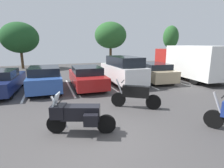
{
  "coord_description": "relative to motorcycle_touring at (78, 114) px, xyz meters",
  "views": [
    {
      "loc": [
        -1.21,
        -5.02,
        2.9
      ],
      "look_at": [
        1.46,
        2.49,
        1.09
      ],
      "focal_mm": 28.63,
      "sensor_mm": 36.0,
      "label": 1
    }
  ],
  "objects": [
    {
      "name": "ground",
      "position": [
        0.44,
        -0.47,
        -0.7
      ],
      "size": [
        44.0,
        44.0,
        0.1
      ],
      "primitive_type": "cube",
      "color": "#423F3F"
    },
    {
      "name": "motorcycle_touring",
      "position": [
        0.0,
        0.0,
        0.0
      ],
      "size": [
        2.18,
        1.22,
        1.37
      ],
      "color": "black",
      "rests_on": "ground"
    },
    {
      "name": "motorcycle_second",
      "position": [
        2.84,
        1.51,
        -0.03
      ],
      "size": [
        1.97,
        1.36,
        1.33
      ],
      "color": "black",
      "rests_on": "ground"
    },
    {
      "name": "parking_stripes",
      "position": [
        -0.88,
        6.5,
        -0.65
      ],
      "size": [
        18.82,
        5.13,
        0.01
      ],
      "color": "silver",
      "rests_on": "ground"
    },
    {
      "name": "car_navy",
      "position": [
        -3.51,
        6.58,
        0.04
      ],
      "size": [
        2.16,
        4.85,
        1.4
      ],
      "color": "navy",
      "rests_on": "ground"
    },
    {
      "name": "car_blue",
      "position": [
        -1.07,
        6.43,
        0.1
      ],
      "size": [
        1.97,
        4.54,
        1.51
      ],
      "color": "#2D519E",
      "rests_on": "ground"
    },
    {
      "name": "car_red",
      "position": [
        1.59,
        6.3,
        0.05
      ],
      "size": [
        1.99,
        4.79,
        1.42
      ],
      "color": "maroon",
      "rests_on": "ground"
    },
    {
      "name": "car_white",
      "position": [
        4.28,
        6.35,
        0.36
      ],
      "size": [
        2.03,
        4.59,
        2.02
      ],
      "color": "white",
      "rests_on": "ground"
    },
    {
      "name": "car_tan",
      "position": [
        6.94,
        6.56,
        0.07
      ],
      "size": [
        2.25,
        4.62,
        1.44
      ],
      "color": "tan",
      "rests_on": "ground"
    },
    {
      "name": "box_truck",
      "position": [
        10.23,
        6.34,
        0.84
      ],
      "size": [
        2.75,
        7.03,
        2.74
      ],
      "color": "#A51E19",
      "rests_on": "ground"
    },
    {
      "name": "tree_far_right",
      "position": [
        -3.7,
        18.0,
        2.92
      ],
      "size": [
        4.2,
        4.2,
        5.32
      ],
      "color": "#4C3823",
      "rests_on": "ground"
    },
    {
      "name": "tree_far_left",
      "position": [
        8.11,
        20.18,
        3.45
      ],
      "size": [
        4.66,
        4.66,
        6.02
      ],
      "color": "#4C3823",
      "rests_on": "ground"
    },
    {
      "name": "tree_right",
      "position": [
        18.66,
        20.06,
        3.32
      ],
      "size": [
        2.52,
        2.52,
        5.83
      ],
      "color": "#4C3823",
      "rests_on": "ground"
    }
  ]
}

